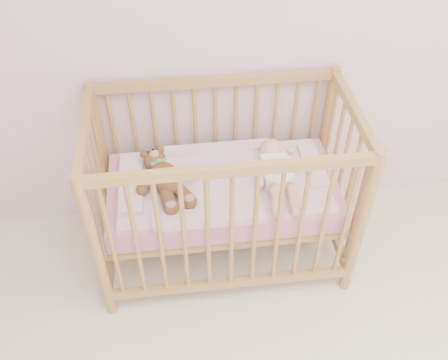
{
  "coord_description": "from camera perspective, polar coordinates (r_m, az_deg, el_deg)",
  "views": [
    {
      "loc": [
        -0.58,
        -0.3,
        2.38
      ],
      "look_at": [
        -0.36,
        1.55,
        0.62
      ],
      "focal_mm": 40.0,
      "sensor_mm": 36.0,
      "label": 1
    }
  ],
  "objects": [
    {
      "name": "crib",
      "position": [
        2.69,
        -0.13,
        -1.13
      ],
      "size": [
        1.36,
        0.76,
        1.0
      ],
      "primitive_type": null,
      "color": "tan",
      "rests_on": "floor"
    },
    {
      "name": "baby",
      "position": [
        2.62,
        6.03,
        1.19
      ],
      "size": [
        0.27,
        0.56,
        0.13
      ],
      "primitive_type": null,
      "rotation": [
        0.0,
        0.0,
        -0.01
      ],
      "color": "white",
      "rests_on": "blanket"
    },
    {
      "name": "teddy_bear",
      "position": [
        2.57,
        -6.65,
        0.32
      ],
      "size": [
        0.48,
        0.57,
        0.13
      ],
      "primitive_type": null,
      "rotation": [
        0.0,
        0.0,
        0.34
      ],
      "color": "brown",
      "rests_on": "blanket"
    },
    {
      "name": "blanket",
      "position": [
        2.65,
        -0.13,
        -0.21
      ],
      "size": [
        1.1,
        0.58,
        0.06
      ],
      "primitive_type": null,
      "color": "pink",
      "rests_on": "mattress"
    },
    {
      "name": "mattress",
      "position": [
        2.7,
        -0.13,
        -1.36
      ],
      "size": [
        1.22,
        0.62,
        0.13
      ],
      "primitive_type": "cube",
      "color": "#C57B93",
      "rests_on": "crib"
    },
    {
      "name": "wall_back",
      "position": [
        2.59,
        7.05,
        19.54
      ],
      "size": [
        4.0,
        0.02,
        2.7
      ],
      "primitive_type": "cube",
      "color": "beige",
      "rests_on": "floor"
    }
  ]
}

